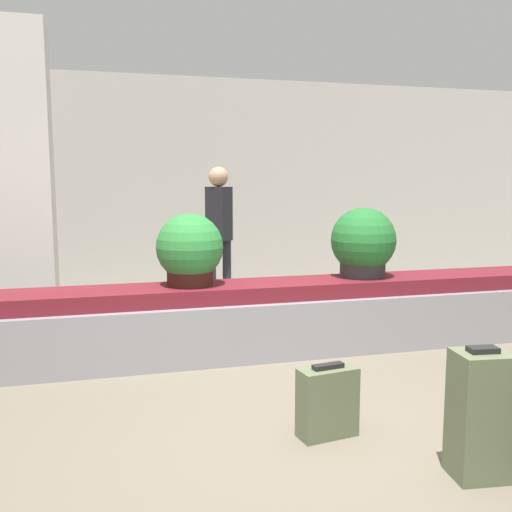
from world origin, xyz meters
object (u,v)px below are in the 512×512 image
Objects in this scene: suitcase_0 at (327,402)px; suitcase_1 at (479,415)px; pillar at (24,181)px; potted_plant_0 at (190,251)px; traveler_1 at (34,220)px; traveler_0 at (219,223)px; potted_plant_2 at (363,243)px.

suitcase_0 is 0.65× the size of suitcase_1.
potted_plant_0 is at bearing -40.71° from pillar.
traveler_1 is at bearing 92.80° from pillar.
suitcase_1 is 0.41× the size of traveler_0.
traveler_0 is (2.20, 0.75, -0.52)m from pillar.
suitcase_1 reaches higher than suitcase_0.
pillar is at bearing -71.19° from traveler_1.
traveler_0 is at bearing 79.96° from suitcase_0.
traveler_0 reaches higher than suitcase_0.
traveler_1 reaches higher than traveler_0.
traveler_1 is (-0.06, 1.26, -0.49)m from pillar.
suitcase_1 is 1.07× the size of potted_plant_2.
suitcase_0 is 0.73× the size of potted_plant_0.
potted_plant_0 is 0.96× the size of potted_plant_2.
traveler_0 reaches higher than suitcase_1.
pillar reaches higher than traveler_1.
traveler_0 is (0.68, 2.05, 0.09)m from potted_plant_0.
suitcase_0 is 4.01m from traveler_0.
potted_plant_2 is (1.71, 0.02, 0.01)m from potted_plant_0.
potted_plant_2 reaches higher than suitcase_0.
potted_plant_2 is at bearing 50.45° from suitcase_0.
traveler_0 is at bearing 71.55° from potted_plant_0.
pillar is 4.38× the size of suitcase_1.
traveler_0 reaches higher than potted_plant_0.
suitcase_1 is at bearing -65.11° from potted_plant_0.
traveler_1 is at bearing 142.24° from potted_plant_2.
traveler_1 is (-2.26, 0.51, 0.04)m from traveler_0.
pillar is 1.75× the size of traveler_1.
traveler_0 is (-0.50, 4.60, 0.72)m from suitcase_1.
pillar is 4.70× the size of potted_plant_2.
potted_plant_0 is 1.71m from potted_plant_2.
suitcase_1 is 4.68m from traveler_0.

